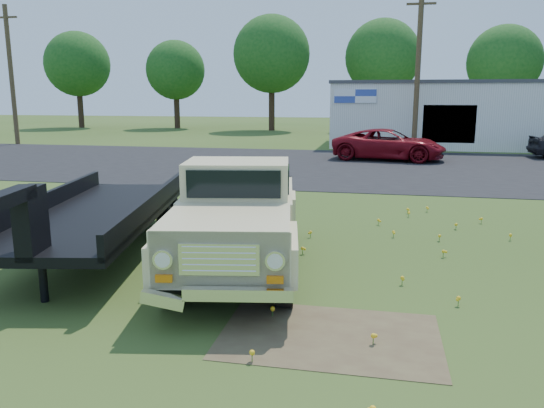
{
  "coord_description": "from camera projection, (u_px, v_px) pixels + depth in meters",
  "views": [
    {
      "loc": [
        2.08,
        -9.81,
        3.26
      ],
      "look_at": [
        -0.13,
        1.0,
        0.99
      ],
      "focal_mm": 35.0,
      "sensor_mm": 36.0,
      "label": 1
    }
  ],
  "objects": [
    {
      "name": "commercial_building",
      "position": [
        442.0,
        113.0,
        34.79
      ],
      "size": [
        14.2,
        8.2,
        4.15
      ],
      "color": "silver",
      "rests_on": "ground"
    },
    {
      "name": "utility_pole_west",
      "position": [
        11.0,
        74.0,
        34.97
      ],
      "size": [
        1.6,
        0.3,
        9.0
      ],
      "color": "#42321F",
      "rests_on": "ground"
    },
    {
      "name": "asphalt_lot",
      "position": [
        334.0,
        166.0,
        24.87
      ],
      "size": [
        90.0,
        14.0,
        0.02
      ],
      "primitive_type": "cube",
      "color": "black",
      "rests_on": "ground"
    },
    {
      "name": "treeline_a",
      "position": [
        77.0,
        64.0,
        53.07
      ],
      "size": [
        6.4,
        6.4,
        9.52
      ],
      "color": "#332117",
      "rests_on": "ground"
    },
    {
      "name": "dirt_patch_a",
      "position": [
        330.0,
        336.0,
        7.3
      ],
      "size": [
        3.0,
        2.0,
        0.01
      ],
      "primitive_type": "cube",
      "color": "brown",
      "rests_on": "ground"
    },
    {
      "name": "dirt_patch_b",
      "position": [
        222.0,
        219.0,
        14.23
      ],
      "size": [
        2.2,
        1.6,
        0.01
      ],
      "primitive_type": "cube",
      "color": "brown",
      "rests_on": "ground"
    },
    {
      "name": "flatbed_trailer",
      "position": [
        98.0,
        207.0,
        11.01
      ],
      "size": [
        3.69,
        7.53,
        1.97
      ],
      "primitive_type": null,
      "rotation": [
        0.0,
        0.0,
        0.19
      ],
      "color": "black",
      "rests_on": "ground"
    },
    {
      "name": "treeline_c",
      "position": [
        272.0,
        54.0,
        48.55
      ],
      "size": [
        7.04,
        7.04,
        10.47
      ],
      "color": "#332117",
      "rests_on": "ground"
    },
    {
      "name": "vintage_pickup_truck",
      "position": [
        238.0,
        216.0,
        9.9
      ],
      "size": [
        3.18,
        6.06,
        2.09
      ],
      "primitive_type": null,
      "rotation": [
        0.0,
        0.0,
        0.17
      ],
      "color": "#CAB987",
      "rests_on": "ground"
    },
    {
      "name": "treeline_d",
      "position": [
        383.0,
        57.0,
        47.62
      ],
      "size": [
        6.72,
        6.72,
        10.0
      ],
      "color": "#332117",
      "rests_on": "ground"
    },
    {
      "name": "red_pickup",
      "position": [
        389.0,
        145.0,
        26.99
      ],
      "size": [
        5.93,
        3.38,
        1.56
      ],
      "primitive_type": "imported",
      "rotation": [
        0.0,
        0.0,
        1.43
      ],
      "color": "maroon",
      "rests_on": "ground"
    },
    {
      "name": "utility_pole_mid",
      "position": [
        418.0,
        71.0,
        29.88
      ],
      "size": [
        1.6,
        0.3,
        9.0
      ],
      "color": "#42321F",
      "rests_on": "ground"
    },
    {
      "name": "ground",
      "position": [
        268.0,
        263.0,
        10.48
      ],
      "size": [
        140.0,
        140.0,
        0.0
      ],
      "primitive_type": "plane",
      "color": "#2F4A17",
      "rests_on": "ground"
    },
    {
      "name": "treeline_e",
      "position": [
        504.0,
        62.0,
        44.36
      ],
      "size": [
        6.08,
        6.08,
        9.04
      ],
      "color": "#332117",
      "rests_on": "ground"
    },
    {
      "name": "treeline_b",
      "position": [
        175.0,
        70.0,
        52.2
      ],
      "size": [
        5.76,
        5.76,
        8.57
      ],
      "color": "#332117",
      "rests_on": "ground"
    }
  ]
}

